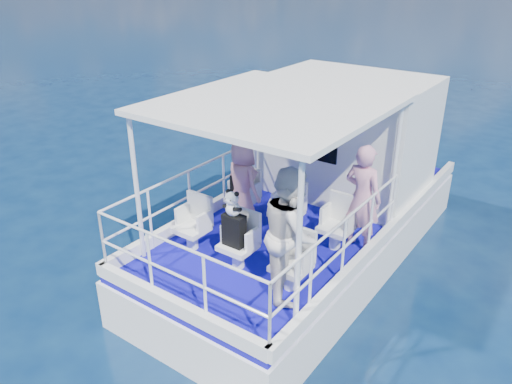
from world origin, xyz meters
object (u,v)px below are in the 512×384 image
(passenger_stbd_aft, at_px, (290,233))
(backpack_center, at_px, (234,230))
(passenger_port_fwd, at_px, (242,183))
(panda, at_px, (233,203))

(passenger_stbd_aft, distance_m, backpack_center, 0.99)
(passenger_port_fwd, height_order, panda, passenger_port_fwd)
(passenger_port_fwd, distance_m, backpack_center, 1.41)
(passenger_stbd_aft, height_order, panda, passenger_stbd_aft)
(passenger_port_fwd, xyz_separation_m, panda, (0.74, -1.20, 0.32))
(backpack_center, distance_m, panda, 0.43)
(backpack_center, bearing_deg, passenger_stbd_aft, -2.31)
(passenger_stbd_aft, height_order, backpack_center, passenger_stbd_aft)
(panda, bearing_deg, backpack_center, 52.79)
(passenger_port_fwd, bearing_deg, backpack_center, 138.96)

